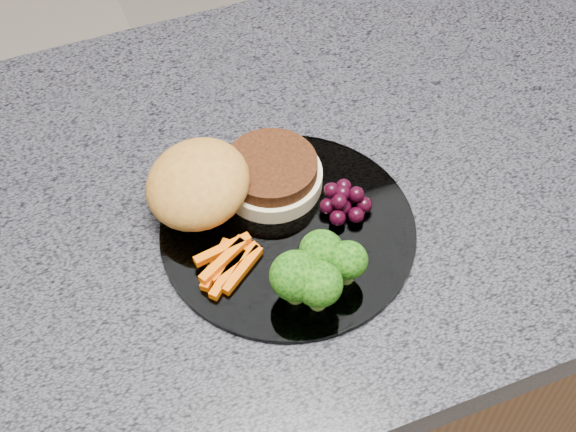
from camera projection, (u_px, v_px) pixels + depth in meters
The scene contains 7 objects.
island_cabinet at pixel (322, 362), 1.25m from camera, with size 1.20×0.60×0.86m, color brown.
countertop at pixel (335, 173), 0.89m from camera, with size 1.20×0.60×0.04m, color #44454E.
plate at pixel (288, 230), 0.81m from camera, with size 0.26×0.26×0.01m, color white.
burger at pixel (225, 183), 0.81m from camera, with size 0.20×0.12×0.06m.
carrot_sticks at pixel (227, 263), 0.78m from camera, with size 0.07×0.06×0.02m.
broccoli at pixel (316, 270), 0.74m from camera, with size 0.10×0.08×0.06m.
grape_bunch at pixel (344, 201), 0.82m from camera, with size 0.05×0.05×0.03m.
Camera 1 is at (-0.26, -0.52, 1.55)m, focal length 50.00 mm.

